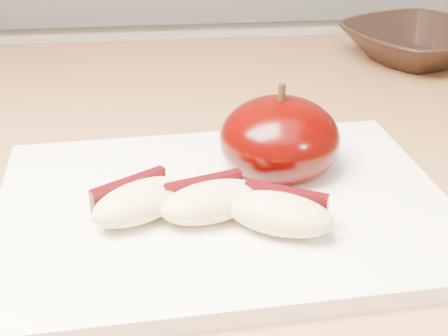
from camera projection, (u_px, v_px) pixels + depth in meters
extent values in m
cube|color=silver|center=(157.00, 193.00, 1.35)|extent=(2.40, 0.60, 0.90)
cube|color=#90613E|center=(143.00, 169.00, 0.53)|extent=(1.64, 0.64, 0.04)
cube|color=white|center=(224.00, 208.00, 0.43)|extent=(0.32, 0.24, 0.01)
ellipsoid|color=black|center=(280.00, 139.00, 0.46)|extent=(0.12, 0.12, 0.06)
cylinder|color=black|center=(282.00, 93.00, 0.44)|extent=(0.01, 0.01, 0.01)
ellipsoid|color=#D7BC88|center=(141.00, 202.00, 0.40)|extent=(0.08, 0.07, 0.03)
cube|color=black|center=(129.00, 194.00, 0.41)|extent=(0.05, 0.03, 0.02)
ellipsoid|color=#D7BC88|center=(212.00, 202.00, 0.40)|extent=(0.08, 0.05, 0.03)
cube|color=black|center=(203.00, 193.00, 0.41)|extent=(0.05, 0.02, 0.02)
ellipsoid|color=#D7BC88|center=(279.00, 214.00, 0.39)|extent=(0.08, 0.06, 0.03)
cube|color=black|center=(286.00, 204.00, 0.40)|extent=(0.05, 0.03, 0.02)
imported|color=black|center=(417.00, 43.00, 0.72)|extent=(0.21, 0.21, 0.04)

